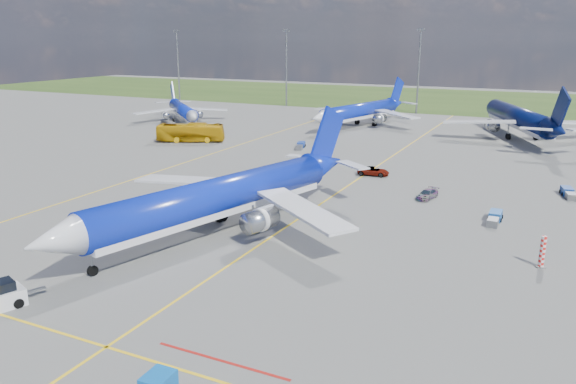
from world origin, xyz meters
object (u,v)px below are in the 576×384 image
at_px(warning_post, 542,252).
at_px(baggage_tug_e, 568,193).
at_px(baggage_tug_w, 495,218).
at_px(bg_jet_nw, 183,122).
at_px(bg_jet_n, 517,137).
at_px(main_airliner, 218,233).
at_px(bg_jet_nnw, 360,126).
at_px(apron_bus, 190,133).
at_px(service_car_c, 427,194).
at_px(baggage_tug_c, 300,146).
at_px(service_car_a, 265,169).
at_px(service_car_b, 373,171).

relative_size(warning_post, baggage_tug_e, 0.64).
bearing_deg(baggage_tug_w, baggage_tug_e, 64.33).
height_order(bg_jet_nw, baggage_tug_e, bg_jet_nw).
height_order(bg_jet_n, main_airliner, bg_jet_n).
distance_m(bg_jet_nnw, apron_bus, 41.89).
xyz_separation_m(bg_jet_nw, bg_jet_nnw, (41.36, 13.12, 0.00)).
xyz_separation_m(main_airliner, service_car_c, (17.30, 23.35, 0.60)).
bearing_deg(main_airliner, baggage_tug_w, 48.16).
height_order(bg_jet_nw, baggage_tug_c, bg_jet_nw).
distance_m(bg_jet_n, main_airliner, 82.38).
distance_m(main_airliner, service_car_a, 28.00).
distance_m(service_car_a, baggage_tug_c, 21.29).
bearing_deg(baggage_tug_c, service_car_c, -55.35).
relative_size(service_car_b, baggage_tug_e, 1.02).
xyz_separation_m(bg_jet_n, service_car_c, (-6.63, -55.48, 0.60)).
relative_size(bg_jet_n, baggage_tug_c, 9.65).
relative_size(service_car_a, service_car_b, 0.71).
bearing_deg(service_car_c, bg_jet_nnw, 130.10).
height_order(service_car_b, baggage_tug_e, service_car_b).
distance_m(bg_jet_nnw, main_airliner, 78.97).
bearing_deg(baggage_tug_w, apron_bus, 156.42).
bearing_deg(apron_bus, service_car_a, -148.22).
distance_m(bg_jet_nw, baggage_tug_c, 43.65).
height_order(warning_post, bg_jet_nnw, bg_jet_nnw).
bearing_deg(main_airliner, baggage_tug_c, 119.46).
bearing_deg(bg_jet_n, main_airliner, 49.93).
relative_size(main_airliner, service_car_a, 13.13).
relative_size(service_car_a, baggage_tug_w, 0.73).
height_order(warning_post, apron_bus, apron_bus).
distance_m(bg_jet_n, service_car_a, 61.47).
bearing_deg(baggage_tug_c, baggage_tug_e, -33.82).
height_order(warning_post, service_car_a, warning_post).
relative_size(bg_jet_nnw, apron_bus, 2.94).
bearing_deg(main_airliner, service_car_c, 68.65).
relative_size(service_car_b, service_car_c, 1.15).
bearing_deg(bg_jet_n, baggage_tug_c, 17.68).
xyz_separation_m(apron_bus, baggage_tug_c, (22.71, 3.65, -1.39)).
height_order(apron_bus, service_car_c, apron_bus).
height_order(bg_jet_n, baggage_tug_c, bg_jet_n).
height_order(warning_post, service_car_b, warning_post).
bearing_deg(baggage_tug_c, warning_post, -59.89).
bearing_deg(bg_jet_n, service_car_b, 46.79).
bearing_deg(apron_bus, main_airliner, -166.42).
xyz_separation_m(service_car_b, baggage_tug_w, (19.28, -15.48, -0.18)).
bearing_deg(bg_jet_nw, bg_jet_n, -36.11).
xyz_separation_m(main_airliner, baggage_tug_c, (-12.12, 47.65, 0.48)).
relative_size(apron_bus, service_car_c, 3.24).
bearing_deg(service_car_c, baggage_tug_w, -21.65).
distance_m(apron_bus, baggage_tug_c, 23.04).
distance_m(bg_jet_nnw, baggage_tug_w, 71.52).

